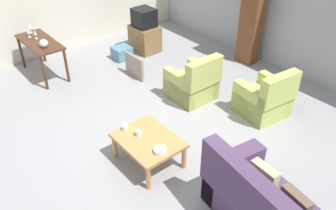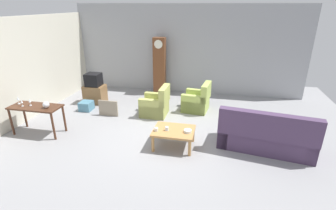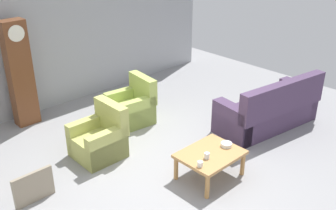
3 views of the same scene
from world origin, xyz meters
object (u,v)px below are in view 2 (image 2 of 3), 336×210
(storage_box_blue, at_px, (86,106))
(cup_blue_rimmed, at_px, (167,129))
(framed_picture_leaning, at_px, (108,108))
(grandfather_clock, at_px, (160,66))
(coffee_table_wood, at_px, (174,132))
(console_table_dark, at_px, (36,110))
(tv_crt, at_px, (93,80))
(armchair_olive_near, at_px, (156,105))
(bowl_white_stacked, at_px, (188,131))
(wine_glass_mid, at_px, (22,102))
(glass_dome_cloche, at_px, (46,105))
(wine_glass_short, at_px, (30,101))
(couch_floral, at_px, (266,136))
(tv_stand_cabinet, at_px, (95,94))
(cup_white_porcelain, at_px, (156,129))
(wine_glass_tall, at_px, (18,99))
(armchair_olive_far, at_px, (197,101))

(storage_box_blue, xyz_separation_m, cup_blue_rimmed, (3.01, -1.66, 0.34))
(framed_picture_leaning, bearing_deg, grandfather_clock, 66.75)
(coffee_table_wood, distance_m, framed_picture_leaning, 2.65)
(console_table_dark, bearing_deg, storage_box_blue, 75.83)
(cup_blue_rimmed, bearing_deg, grandfather_clock, 106.25)
(tv_crt, bearing_deg, armchair_olive_near, -14.00)
(console_table_dark, bearing_deg, framed_picture_leaning, 47.23)
(console_table_dark, bearing_deg, bowl_white_stacked, 0.39)
(console_table_dark, height_order, wine_glass_mid, wine_glass_mid)
(bowl_white_stacked, bearing_deg, glass_dome_cloche, -178.96)
(storage_box_blue, height_order, wine_glass_short, wine_glass_short)
(couch_floral, height_order, framed_picture_leaning, couch_floral)
(console_table_dark, distance_m, glass_dome_cloche, 0.41)
(coffee_table_wood, relative_size, console_table_dark, 0.74)
(tv_stand_cabinet, bearing_deg, cup_blue_rimmed, -37.72)
(coffee_table_wood, relative_size, cup_white_porcelain, 11.30)
(wine_glass_short, bearing_deg, grandfather_clock, 57.11)
(armchair_olive_near, xyz_separation_m, coffee_table_wood, (0.88, -1.71, 0.07))
(tv_stand_cabinet, bearing_deg, couch_floral, -20.53)
(glass_dome_cloche, relative_size, cup_white_porcelain, 1.95)
(armchair_olive_near, distance_m, framed_picture_leaning, 1.45)
(coffee_table_wood, distance_m, tv_stand_cabinet, 3.93)
(framed_picture_leaning, relative_size, glass_dome_cloche, 3.61)
(cup_white_porcelain, xyz_separation_m, wine_glass_mid, (-3.50, -0.02, 0.40))
(tv_stand_cabinet, bearing_deg, storage_box_blue, -87.88)
(wine_glass_tall, bearing_deg, armchair_olive_far, 28.22)
(cup_blue_rimmed, xyz_separation_m, bowl_white_stacked, (0.49, 0.02, -0.02))
(framed_picture_leaning, distance_m, wine_glass_mid, 2.28)
(tv_crt, xyz_separation_m, cup_white_porcelain, (2.80, -2.42, -0.34))
(bowl_white_stacked, relative_size, wine_glass_mid, 1.01)
(couch_floral, xyz_separation_m, bowl_white_stacked, (-1.76, -0.35, 0.11))
(armchair_olive_far, height_order, console_table_dark, armchair_olive_far)
(wine_glass_short, bearing_deg, cup_blue_rimmed, 0.23)
(storage_box_blue, height_order, cup_blue_rimmed, cup_blue_rimmed)
(tv_crt, bearing_deg, cup_blue_rimmed, -37.72)
(couch_floral, height_order, coffee_table_wood, couch_floral)
(armchair_olive_near, height_order, cup_blue_rimmed, armchair_olive_near)
(coffee_table_wood, bearing_deg, tv_stand_cabinet, 144.36)
(couch_floral, xyz_separation_m, wine_glass_mid, (-5.98, -0.46, 0.52))
(tv_crt, xyz_separation_m, wine_glass_short, (-0.53, -2.36, 0.07))
(armchair_olive_far, bearing_deg, glass_dome_cloche, -145.52)
(framed_picture_leaning, xyz_separation_m, cup_blue_rimmed, (2.13, -1.40, 0.24))
(tv_crt, bearing_deg, armchair_olive_far, 0.52)
(tv_stand_cabinet, height_order, glass_dome_cloche, glass_dome_cloche)
(wine_glass_tall, xyz_separation_m, wine_glass_short, (0.37, -0.04, -0.02))
(wine_glass_short, bearing_deg, tv_stand_cabinet, 77.46)
(coffee_table_wood, bearing_deg, armchair_olive_far, 82.47)
(storage_box_blue, xyz_separation_m, cup_white_porcelain, (2.78, -1.74, 0.34))
(framed_picture_leaning, bearing_deg, coffee_table_wood, -30.43)
(storage_box_blue, bearing_deg, tv_stand_cabinet, 92.12)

